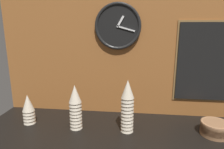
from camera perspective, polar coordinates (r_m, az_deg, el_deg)
ground_plane at (r=120.79cm, az=1.61°, el=-16.47°), size 160.00×56.00×4.00cm
wall_tiled_back at (r=131.00cm, az=2.81°, el=10.97°), size 160.00×3.00×105.00cm
cup_stack_far_left at (r=134.06cm, az=-22.76°, el=-9.09°), size 7.27×7.27×18.41cm
cup_stack_center_left at (r=118.23cm, az=-10.43°, el=-9.16°), size 7.27×7.27×26.43cm
cup_stack_center_right at (r=112.69cm, az=4.42°, el=-9.04°), size 7.27×7.27×30.44cm
bowl_stack_far_right at (r=127.12cm, az=27.35°, el=-13.42°), size 15.31×15.31×7.49cm
wall_clock at (r=128.00cm, az=1.68°, el=13.61°), size 29.18×2.70×29.18cm
menu_board at (r=137.76cm, az=25.53°, el=3.16°), size 38.67×1.32×51.06cm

